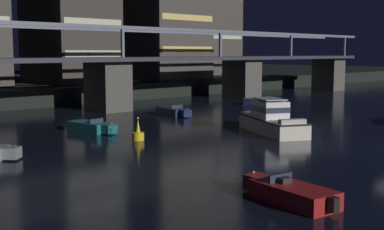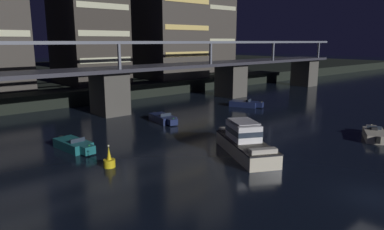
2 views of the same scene
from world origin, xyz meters
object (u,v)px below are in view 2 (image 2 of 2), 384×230
object	(u,v)px
tower_east_tall	(170,15)
cabin_cruiser_near_left	(244,142)
tower_central	(87,20)
speedboat_near_right	(245,104)
speedboat_far_left	(163,119)
speedboat_mid_right	(374,135)
channel_buoy	(109,161)
river_bridge	(109,83)
speedboat_mid_left	(74,145)

from	to	relation	value
tower_east_tall	cabin_cruiser_near_left	distance (m)	44.62
tower_central	speedboat_near_right	world-z (taller)	tower_central
tower_central	speedboat_far_left	size ratio (longest dim) A/B	4.11
tower_east_tall	speedboat_far_left	world-z (taller)	tower_east_tall
cabin_cruiser_near_left	speedboat_near_right	world-z (taller)	cabin_cruiser_near_left
speedboat_far_left	speedboat_mid_right	bearing A→B (deg)	-59.83
speedboat_far_left	channel_buoy	bearing A→B (deg)	-141.71
tower_east_tall	channel_buoy	world-z (taller)	tower_east_tall
river_bridge	cabin_cruiser_near_left	bearing A→B (deg)	-88.37
channel_buoy	speedboat_far_left	bearing A→B (deg)	38.29
speedboat_mid_left	speedboat_far_left	distance (m)	12.84
river_bridge	speedboat_mid_left	size ratio (longest dim) A/B	18.70
tower_east_tall	speedboat_mid_left	bearing A→B (deg)	-139.34
tower_central	channel_buoy	size ratio (longest dim) A/B	12.21
speedboat_mid_left	speedboat_mid_right	bearing A→B (deg)	-33.82
tower_east_tall	river_bridge	bearing A→B (deg)	-145.07
speedboat_near_right	speedboat_far_left	size ratio (longest dim) A/B	0.96
speedboat_near_right	channel_buoy	distance (m)	28.65
tower_east_tall	speedboat_near_right	size ratio (longest dim) A/B	4.89
tower_central	speedboat_mid_left	size ratio (longest dim) A/B	4.11
tower_east_tall	channel_buoy	bearing A→B (deg)	-133.39
speedboat_mid_right	speedboat_far_left	world-z (taller)	same
tower_central	speedboat_mid_left	xyz separation A→B (m)	(-15.21, -28.81, -12.38)
speedboat_mid_left	speedboat_far_left	size ratio (longest dim) A/B	1.00
speedboat_mid_left	channel_buoy	bearing A→B (deg)	-87.84
speedboat_mid_left	speedboat_mid_right	xyz separation A→B (m)	(23.60, -15.81, 0.00)
cabin_cruiser_near_left	speedboat_mid_left	size ratio (longest dim) A/B	1.73
cabin_cruiser_near_left	speedboat_far_left	xyz separation A→B (m)	(1.84, 14.06, -0.64)
river_bridge	speedboat_mid_right	world-z (taller)	river_bridge
tower_central	cabin_cruiser_near_left	distance (m)	41.27
river_bridge	tower_central	bearing A→B (deg)	72.43
tower_east_tall	speedboat_far_left	distance (m)	32.96
river_bridge	speedboat_mid_right	bearing A→B (deg)	-63.58
cabin_cruiser_near_left	speedboat_near_right	size ratio (longest dim) A/B	1.80
tower_east_tall	speedboat_near_right	world-z (taller)	tower_east_tall
river_bridge	speedboat_far_left	xyz separation A→B (m)	(2.48, -8.29, -3.72)
river_bridge	cabin_cruiser_near_left	distance (m)	22.57
speedboat_near_right	tower_east_tall	bearing A→B (deg)	80.18
speedboat_near_right	cabin_cruiser_near_left	bearing A→B (deg)	-139.60
tower_central	speedboat_near_right	xyz separation A→B (m)	(11.97, -25.07, -12.38)
speedboat_mid_left	tower_central	bearing A→B (deg)	62.17
speedboat_near_right	channel_buoy	size ratio (longest dim) A/B	2.86
cabin_cruiser_near_left	speedboat_far_left	bearing A→B (deg)	82.53
speedboat_near_right	speedboat_far_left	xyz separation A→B (m)	(-14.85, -0.15, 0.00)
tower_central	tower_east_tall	xyz separation A→B (m)	(15.96, -2.05, 1.56)
speedboat_far_left	channel_buoy	xyz separation A→B (m)	(-12.10, -9.55, 0.06)
speedboat_far_left	channel_buoy	distance (m)	15.42
tower_central	channel_buoy	xyz separation A→B (m)	(-14.98, -34.78, -12.32)
tower_east_tall	speedboat_near_right	bearing A→B (deg)	-99.82
speedboat_mid_right	speedboat_far_left	distance (m)	22.44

